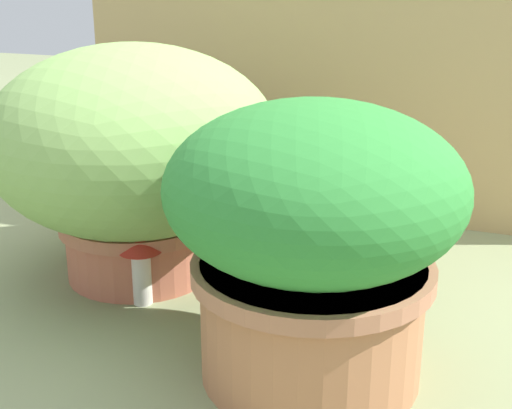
{
  "coord_description": "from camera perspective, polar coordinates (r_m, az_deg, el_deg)",
  "views": [
    {
      "loc": [
        0.54,
        -1.03,
        0.56
      ],
      "look_at": [
        0.12,
        0.02,
        0.18
      ],
      "focal_mm": 48.88,
      "sensor_mm": 36.0,
      "label": 1
    }
  ],
  "objects": [
    {
      "name": "cat",
      "position": [
        1.34,
        6.98,
        -0.74
      ],
      "size": [
        0.38,
        0.18,
        0.32
      ],
      "color": "tan",
      "rests_on": "ground"
    },
    {
      "name": "grass_planter",
      "position": [
        1.31,
        -9.95,
        4.43
      ],
      "size": [
        0.54,
        0.54,
        0.44
      ],
      "color": "#B8644B",
      "rests_on": "ground"
    },
    {
      "name": "ground_plane",
      "position": [
        1.29,
        -5.43,
        -7.22
      ],
      "size": [
        6.0,
        6.0,
        0.0
      ],
      "primitive_type": "plane",
      "color": "gray"
    },
    {
      "name": "cardboard_backdrop",
      "position": [
        1.64,
        5.59,
        15.57
      ],
      "size": [
        1.21,
        0.03,
        0.95
      ],
      "primitive_type": "cube",
      "color": "tan",
      "rests_on": "ground"
    },
    {
      "name": "leafy_planter",
      "position": [
        0.96,
        4.73,
        -2.23
      ],
      "size": [
        0.41,
        0.41,
        0.4
      ],
      "color": "#B0714A",
      "rests_on": "ground"
    },
    {
      "name": "mushroom_ornament_red",
      "position": [
        1.23,
        -9.42,
        -4.21
      ],
      "size": [
        0.08,
        0.08,
        0.13
      ],
      "color": "silver",
      "rests_on": "ground"
    }
  ]
}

